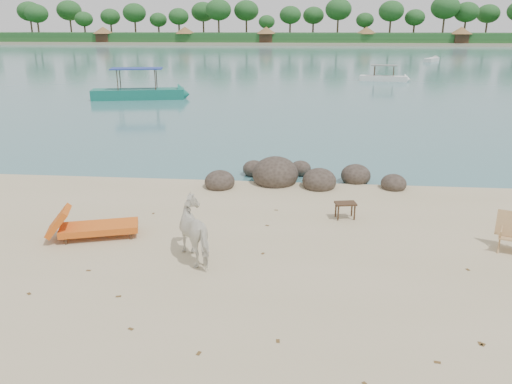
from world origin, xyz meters
TOP-DOWN VIEW (x-y plane):
  - water at (0.00, 90.00)m, footprint 400.00×400.00m
  - far_shore at (0.00, 170.00)m, footprint 420.00×90.00m
  - far_scenery at (0.03, 136.70)m, footprint 420.00×18.00m
  - boulders at (0.43, 6.01)m, footprint 6.27×2.82m
  - cow at (-1.45, 0.27)m, footprint 1.45×1.64m
  - side_table at (1.86, 2.95)m, footprint 0.59×0.44m
  - lounge_chair at (-4.05, 1.18)m, footprint 2.37×1.42m
  - deck_chair at (5.38, 1.29)m, footprint 0.72×0.75m
  - boat_near at (-10.88, 24.92)m, footprint 7.26×3.09m
  - boat_mid at (7.99, 38.96)m, footprint 4.94×2.03m
  - boat_far at (18.92, 67.39)m, footprint 3.36×4.92m
  - dead_leaves at (0.22, -1.05)m, footprint 8.66×6.98m

SIDE VIEW (x-z plane):
  - water at x=0.00m, z-range 0.00..0.00m
  - far_shore at x=0.00m, z-range -0.70..0.70m
  - dead_leaves at x=0.22m, z-range 0.01..0.01m
  - boulders at x=0.43m, z-range -0.35..0.76m
  - side_table at x=1.86m, z-range 0.00..0.43m
  - boat_far at x=18.92m, z-range 0.00..0.58m
  - lounge_chair at x=-4.05m, z-range 0.00..0.67m
  - deck_chair at x=5.38m, z-range 0.00..0.84m
  - cow at x=-1.45m, z-range 0.00..1.29m
  - boat_mid at x=7.99m, z-range 0.00..2.37m
  - boat_near at x=-10.88m, z-range 0.00..3.44m
  - far_scenery at x=0.03m, z-range -1.61..7.89m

